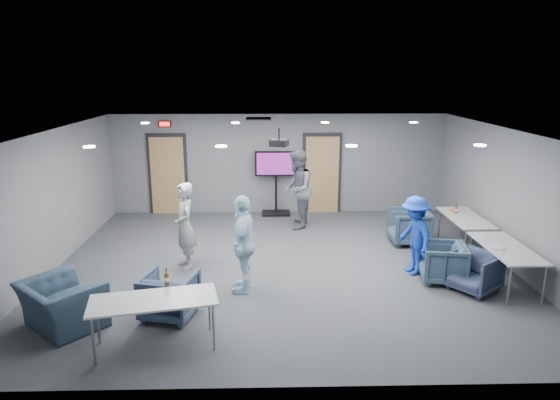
{
  "coord_description": "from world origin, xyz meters",
  "views": [
    {
      "loc": [
        -0.3,
        -9.4,
        3.79
      ],
      "look_at": [
        -0.04,
        0.64,
        1.2
      ],
      "focal_mm": 32.0,
      "sensor_mm": 36.0,
      "label": 1
    }
  ],
  "objects_px": {
    "chair_right_a": "(409,227)",
    "chair_right_c": "(474,272)",
    "chair_front_b": "(62,305)",
    "projector": "(279,143)",
    "tv_stand": "(276,179)",
    "table_right_b": "(506,249)",
    "person_a": "(185,226)",
    "table_right_a": "(465,219)",
    "person_b": "(297,189)",
    "person_d": "(414,235)",
    "person_c": "(244,244)",
    "chair_front_a": "(170,295)",
    "table_front_left": "(154,302)",
    "bottle_front": "(167,279)",
    "chair_right_b": "(443,263)",
    "bottle_right": "(456,210)"
  },
  "relations": [
    {
      "from": "person_d",
      "to": "chair_front_b",
      "type": "relative_size",
      "value": 1.35
    },
    {
      "from": "person_c",
      "to": "chair_right_a",
      "type": "bearing_deg",
      "value": 129.86
    },
    {
      "from": "chair_front_a",
      "to": "projector",
      "type": "distance_m",
      "value": 3.83
    },
    {
      "from": "chair_right_b",
      "to": "table_front_left",
      "type": "relative_size",
      "value": 0.43
    },
    {
      "from": "chair_front_b",
      "to": "bottle_front",
      "type": "xyz_separation_m",
      "value": [
        1.63,
        -0.13,
        0.46
      ]
    },
    {
      "from": "bottle_right",
      "to": "chair_front_b",
      "type": "bearing_deg",
      "value": -153.99
    },
    {
      "from": "chair_right_b",
      "to": "chair_right_c",
      "type": "xyz_separation_m",
      "value": [
        0.41,
        -0.43,
        -0.01
      ]
    },
    {
      "from": "chair_front_b",
      "to": "person_a",
      "type": "bearing_deg",
      "value": -80.98
    },
    {
      "from": "tv_stand",
      "to": "chair_front_b",
      "type": "bearing_deg",
      "value": -118.66
    },
    {
      "from": "table_right_a",
      "to": "person_d",
      "type": "bearing_deg",
      "value": 131.17
    },
    {
      "from": "person_b",
      "to": "table_right_b",
      "type": "height_order",
      "value": "person_b"
    },
    {
      "from": "person_c",
      "to": "chair_front_a",
      "type": "distance_m",
      "value": 1.57
    },
    {
      "from": "bottle_front",
      "to": "chair_right_b",
      "type": "bearing_deg",
      "value": 19.74
    },
    {
      "from": "table_front_left",
      "to": "tv_stand",
      "type": "xyz_separation_m",
      "value": [
        1.83,
        6.75,
        0.3
      ]
    },
    {
      "from": "chair_front_b",
      "to": "table_right_a",
      "type": "bearing_deg",
      "value": -114.83
    },
    {
      "from": "chair_front_a",
      "to": "bottle_right",
      "type": "bearing_deg",
      "value": -137.02
    },
    {
      "from": "tv_stand",
      "to": "table_right_b",
      "type": "bearing_deg",
      "value": -49.62
    },
    {
      "from": "chair_right_b",
      "to": "chair_front_b",
      "type": "height_order",
      "value": "chair_front_b"
    },
    {
      "from": "chair_right_c",
      "to": "bottle_front",
      "type": "distance_m",
      "value": 5.32
    },
    {
      "from": "chair_front_b",
      "to": "projector",
      "type": "distance_m",
      "value": 4.95
    },
    {
      "from": "person_d",
      "to": "bottle_front",
      "type": "distance_m",
      "value": 4.77
    },
    {
      "from": "chair_front_b",
      "to": "tv_stand",
      "type": "bearing_deg",
      "value": -77.26
    },
    {
      "from": "table_right_b",
      "to": "bottle_front",
      "type": "xyz_separation_m",
      "value": [
        -5.79,
        -1.5,
        0.15
      ]
    },
    {
      "from": "person_d",
      "to": "chair_front_a",
      "type": "xyz_separation_m",
      "value": [
        -4.36,
        -1.66,
        -0.4
      ]
    },
    {
      "from": "person_b",
      "to": "person_d",
      "type": "bearing_deg",
      "value": 42.45
    },
    {
      "from": "person_a",
      "to": "chair_front_a",
      "type": "height_order",
      "value": "person_a"
    },
    {
      "from": "person_d",
      "to": "table_front_left",
      "type": "xyz_separation_m",
      "value": [
        -4.39,
        -2.56,
        -0.08
      ]
    },
    {
      "from": "table_front_left",
      "to": "tv_stand",
      "type": "distance_m",
      "value": 7.0
    },
    {
      "from": "person_a",
      "to": "table_front_left",
      "type": "bearing_deg",
      "value": -20.47
    },
    {
      "from": "chair_right_c",
      "to": "bottle_right",
      "type": "height_order",
      "value": "bottle_right"
    },
    {
      "from": "chair_right_b",
      "to": "table_front_left",
      "type": "bearing_deg",
      "value": -56.35
    },
    {
      "from": "chair_right_c",
      "to": "table_right_a",
      "type": "bearing_deg",
      "value": 126.33
    },
    {
      "from": "chair_right_b",
      "to": "bottle_front",
      "type": "distance_m",
      "value": 5.05
    },
    {
      "from": "person_a",
      "to": "table_right_a",
      "type": "height_order",
      "value": "person_a"
    },
    {
      "from": "person_a",
      "to": "table_right_a",
      "type": "xyz_separation_m",
      "value": [
        5.92,
        0.9,
        -0.18
      ]
    },
    {
      "from": "person_b",
      "to": "chair_front_a",
      "type": "relative_size",
      "value": 2.43
    },
    {
      "from": "table_right_b",
      "to": "tv_stand",
      "type": "height_order",
      "value": "tv_stand"
    },
    {
      "from": "person_a",
      "to": "person_d",
      "type": "distance_m",
      "value": 4.44
    },
    {
      "from": "tv_stand",
      "to": "table_right_a",
      "type": "bearing_deg",
      "value": -35.31
    },
    {
      "from": "chair_right_a",
      "to": "chair_right_c",
      "type": "height_order",
      "value": "chair_right_a"
    },
    {
      "from": "chair_front_b",
      "to": "projector",
      "type": "bearing_deg",
      "value": -96.89
    },
    {
      "from": "table_front_left",
      "to": "chair_right_c",
      "type": "bearing_deg",
      "value": 6.2
    },
    {
      "from": "chair_right_a",
      "to": "bottle_front",
      "type": "relative_size",
      "value": 3.16
    },
    {
      "from": "person_c",
      "to": "chair_front_b",
      "type": "relative_size",
      "value": 1.54
    },
    {
      "from": "person_a",
      "to": "chair_right_a",
      "type": "height_order",
      "value": "person_a"
    },
    {
      "from": "table_front_left",
      "to": "projector",
      "type": "distance_m",
      "value": 4.39
    },
    {
      "from": "person_a",
      "to": "table_front_left",
      "type": "height_order",
      "value": "person_a"
    },
    {
      "from": "chair_right_b",
      "to": "projector",
      "type": "xyz_separation_m",
      "value": [
        -3.0,
        1.43,
        2.04
      ]
    },
    {
      "from": "person_b",
      "to": "tv_stand",
      "type": "distance_m",
      "value": 1.3
    },
    {
      "from": "person_c",
      "to": "chair_front_a",
      "type": "relative_size",
      "value": 2.17
    }
  ]
}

